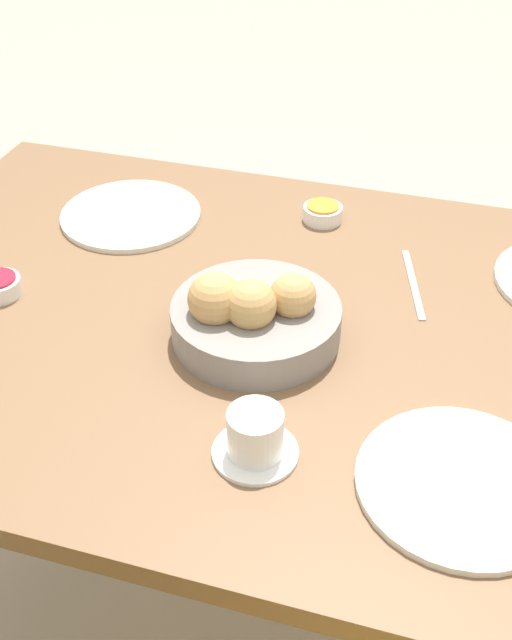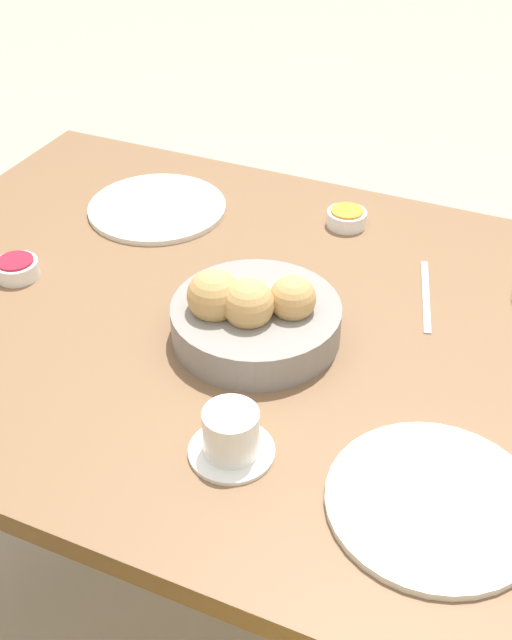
# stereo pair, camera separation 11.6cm
# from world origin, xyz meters

# --- Properties ---
(ground_plane) EXTENTS (10.00, 10.00, 0.00)m
(ground_plane) POSITION_xyz_m (0.00, 0.00, 0.00)
(ground_plane) COLOR #A89E89
(dining_table) EXTENTS (1.47, 0.91, 0.78)m
(dining_table) POSITION_xyz_m (0.00, 0.00, 0.68)
(dining_table) COLOR brown
(dining_table) RESTS_ON ground_plane
(bread_basket) EXTENTS (0.25, 0.25, 0.12)m
(bread_basket) POSITION_xyz_m (0.07, 0.04, 0.82)
(bread_basket) COLOR gray
(bread_basket) RESTS_ON dining_table
(plate_near_right) EXTENTS (0.25, 0.25, 0.01)m
(plate_near_right) POSITION_xyz_m (0.38, -0.23, 0.78)
(plate_near_right) COLOR silver
(plate_near_right) RESTS_ON dining_table
(plate_far_center) EXTENTS (0.25, 0.25, 0.01)m
(plate_far_center) POSITION_xyz_m (-0.25, 0.24, 0.78)
(plate_far_center) COLOR silver
(plate_far_center) RESTS_ON dining_table
(coffee_cup) EXTENTS (0.11, 0.11, 0.07)m
(coffee_cup) POSITION_xyz_m (-0.00, 0.26, 0.81)
(coffee_cup) COLOR white
(coffee_cup) RESTS_ON dining_table
(jam_bowl_berry) EXTENTS (0.07, 0.07, 0.03)m
(jam_bowl_berry) POSITION_xyz_m (0.48, 0.05, 0.79)
(jam_bowl_berry) COLOR white
(jam_bowl_berry) RESTS_ON dining_table
(jam_bowl_honey) EXTENTS (0.07, 0.07, 0.03)m
(jam_bowl_honey) POSITION_xyz_m (0.05, -0.32, 0.79)
(jam_bowl_honey) COLOR white
(jam_bowl_honey) RESTS_ON dining_table
(knife_silver) EXTENTS (0.06, 0.19, 0.00)m
(knife_silver) POSITION_xyz_m (-0.14, -0.16, 0.78)
(knife_silver) COLOR #B7B7BC
(knife_silver) RESTS_ON dining_table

